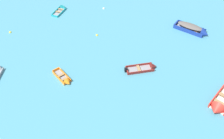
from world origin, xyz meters
TOP-DOWN VIEW (x-y plane):
  - rowboat_orange_cluster_outer at (-4.80, 18.35)m, footprint 2.30×2.61m
  - rowboat_red_distant_center at (9.94, 14.85)m, footprint 3.89×4.15m
  - rowboat_turquoise_back_row_right at (-6.82, 32.03)m, footprint 1.94×2.90m
  - rowboat_deep_blue_midfield_right at (10.29, 26.60)m, footprint 4.24×3.50m
  - rowboat_maroon_near_camera at (3.79, 20.08)m, footprint 3.58×1.67m
  - mooring_buoy_far_field at (-1.79, 26.05)m, footprint 0.30×0.30m
  - mooring_buoy_central at (-12.59, 26.75)m, footprint 0.30×0.30m
  - mooring_buoy_outer_edge at (-1.03, 32.22)m, footprint 0.31×0.31m

SIDE VIEW (x-z plane):
  - mooring_buoy_far_field at x=-1.79m, z-range -0.15..0.15m
  - mooring_buoy_central at x=-12.59m, z-range -0.15..0.15m
  - mooring_buoy_outer_edge at x=-1.03m, z-range -0.16..0.16m
  - rowboat_turquoise_back_row_right at x=-6.82m, z-range -0.34..0.58m
  - rowboat_orange_cluster_outer at x=-4.80m, z-range -0.24..0.54m
  - rowboat_maroon_near_camera at x=3.79m, z-range -0.36..0.66m
  - rowboat_red_distant_center at x=9.94m, z-range -0.49..0.95m
  - rowboat_deep_blue_midfield_right at x=10.29m, z-range -0.23..1.01m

